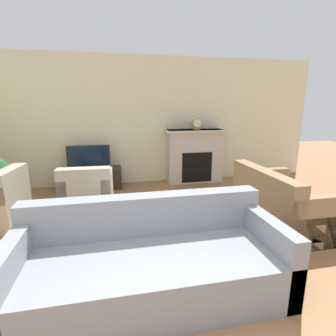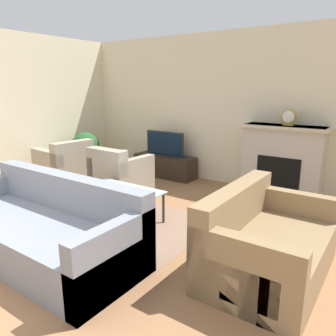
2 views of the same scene
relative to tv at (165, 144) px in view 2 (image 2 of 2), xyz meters
name	(u,v)px [view 2 (image 2 of 2)]	position (x,y,z in m)	size (l,w,h in m)	color
wall_back	(211,109)	(0.82, 0.32, 0.68)	(8.51, 0.06, 2.70)	beige
wall_left	(2,111)	(-1.97, -2.11, 0.68)	(0.06, 7.80, 2.70)	beige
area_rug	(113,223)	(0.80, -2.29, -0.66)	(2.33, 1.82, 0.00)	#896B56
fireplace	(282,160)	(2.26, 0.09, -0.06)	(1.34, 0.46, 1.17)	#BCB2A3
tv_stand	(165,166)	(0.00, 0.00, -0.45)	(1.26, 0.42, 0.43)	#2D2319
tv	(165,144)	(0.00, 0.00, 0.00)	(0.85, 0.06, 0.48)	#232328
couch_sectional	(43,230)	(0.78, -3.31, -0.38)	(2.35, 0.98, 0.82)	gray
couch_loveseat	(265,246)	(2.83, -2.30, -0.38)	(0.94, 1.49, 0.82)	#8C704C
armchair_by_window	(65,167)	(-1.25, -1.44, -0.37)	(0.94, 0.87, 0.82)	#9E937F
armchair_accent	(120,178)	(0.07, -1.37, -0.37)	(0.77, 0.85, 0.82)	#9E937F
coffee_table	(120,192)	(0.80, -2.15, -0.27)	(1.13, 0.62, 0.43)	#333338
potted_plant	(86,147)	(-1.44, -0.76, -0.11)	(0.56, 0.56, 0.86)	#AD704C
mantel_clock	(289,117)	(2.30, 0.09, 0.63)	(0.22, 0.07, 0.25)	#B79338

